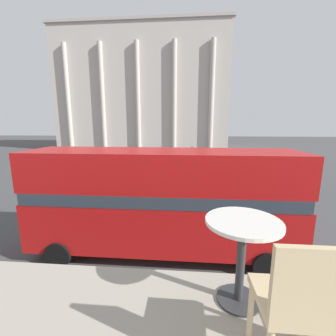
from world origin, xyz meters
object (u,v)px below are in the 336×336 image
at_px(traffic_light_mid, 193,159).
at_px(pedestrian_red, 110,162).
at_px(plaza_building_left, 146,93).
at_px(pedestrian_blue, 143,165).
at_px(double_decker_bus, 162,199).
at_px(cafe_dining_table, 242,243).
at_px(pedestrian_yellow, 112,198).
at_px(traffic_light_near, 200,175).
at_px(pedestrian_grey, 123,161).
at_px(cafe_chair_0, 298,302).

height_order(traffic_light_mid, pedestrian_red, traffic_light_mid).
xyz_separation_m(plaza_building_left, pedestrian_blue, (4.66, -27.83, -11.06)).
height_order(double_decker_bus, cafe_dining_table, cafe_dining_table).
relative_size(traffic_light_mid, pedestrian_yellow, 1.93).
distance_m(double_decker_bus, traffic_light_near, 5.36).
distance_m(pedestrian_blue, pedestrian_yellow, 11.00).
bearing_deg(traffic_light_mid, pedestrian_blue, 147.72).
distance_m(traffic_light_mid, pedestrian_blue, 6.27).
bearing_deg(cafe_dining_table, pedestrian_blue, 103.38).
bearing_deg(pedestrian_grey, cafe_chair_0, 13.19).
distance_m(cafe_chair_0, pedestrian_blue, 23.06).
relative_size(traffic_light_mid, pedestrian_blue, 1.96).
bearing_deg(pedestrian_blue, pedestrian_grey, -115.40).
xyz_separation_m(cafe_dining_table, pedestrian_yellow, (-4.80, 10.62, -3.34)).
xyz_separation_m(cafe_chair_0, traffic_light_near, (0.19, 12.34, -2.06)).
relative_size(plaza_building_left, traffic_light_mid, 10.52).
relative_size(cafe_dining_table, traffic_light_near, 0.21).
distance_m(pedestrian_grey, pedestrian_yellow, 14.41).
bearing_deg(traffic_light_mid, plaza_building_left, 107.58).
distance_m(cafe_dining_table, plaza_building_left, 50.99).
relative_size(cafe_dining_table, pedestrian_yellow, 0.43).
distance_m(double_decker_bus, cafe_chair_0, 7.69).
relative_size(double_decker_bus, plaza_building_left, 0.30).
height_order(traffic_light_near, pedestrian_red, traffic_light_near).
bearing_deg(cafe_chair_0, pedestrian_yellow, 120.93).
height_order(cafe_dining_table, pedestrian_grey, cafe_dining_table).
height_order(traffic_light_near, traffic_light_mid, traffic_light_near).
bearing_deg(pedestrian_grey, traffic_light_mid, 47.54).
bearing_deg(pedestrian_yellow, pedestrian_grey, -34.78).
bearing_deg(cafe_chair_0, plaza_building_left, 108.29).
relative_size(cafe_dining_table, pedestrian_red, 0.46).
xyz_separation_m(pedestrian_yellow, pedestrian_red, (-4.76, 13.29, -0.08)).
bearing_deg(pedestrian_red, pedestrian_grey, 166.72).
distance_m(double_decker_bus, plaza_building_left, 44.62).
xyz_separation_m(plaza_building_left, traffic_light_mid, (9.86, -31.12, -9.85)).
distance_m(cafe_dining_table, pedestrian_grey, 26.17).
xyz_separation_m(pedestrian_blue, pedestrian_grey, (-3.07, 3.01, -0.04)).
bearing_deg(plaza_building_left, pedestrian_blue, -80.50).
bearing_deg(pedestrian_blue, traffic_light_mid, 76.73).
height_order(double_decker_bus, traffic_light_mid, double_decker_bus).
relative_size(traffic_light_near, traffic_light_mid, 1.03).
height_order(cafe_chair_0, traffic_light_mid, cafe_chair_0).
xyz_separation_m(plaza_building_left, traffic_light_near, (10.15, -37.69, -9.78)).
bearing_deg(pedestrian_red, pedestrian_blue, 111.59).
distance_m(pedestrian_blue, pedestrian_red, 4.98).
bearing_deg(plaza_building_left, pedestrian_red, -89.46).
height_order(cafe_chair_0, pedestrian_red, cafe_chair_0).
relative_size(cafe_chair_0, pedestrian_blue, 0.54).
relative_size(pedestrian_blue, pedestrian_yellow, 0.99).
xyz_separation_m(plaza_building_left, pedestrian_red, (0.24, -25.53, -11.12)).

